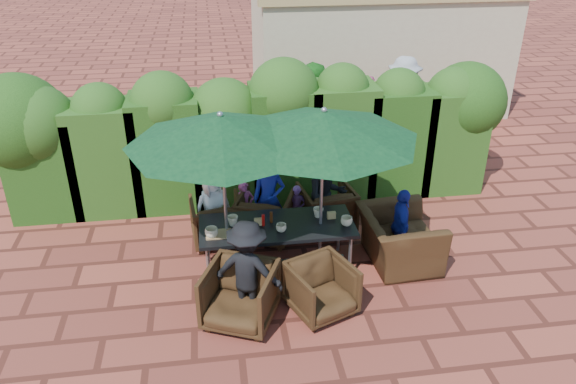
{
  "coord_description": "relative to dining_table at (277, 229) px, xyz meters",
  "views": [
    {
      "loc": [
        -0.73,
        -6.67,
        4.79
      ],
      "look_at": [
        0.3,
        0.4,
        1.06
      ],
      "focal_mm": 35.0,
      "sensor_mm": 36.0,
      "label": 1
    }
  ],
  "objects": [
    {
      "name": "cup_c",
      "position": [
        0.04,
        -0.19,
        0.13
      ],
      "size": [
        0.15,
        0.15,
        0.12
      ],
      "primitive_type": "imported",
      "color": "beige",
      "rests_on": "dining_table"
    },
    {
      "name": "sauce_bottle",
      "position": [
        -0.07,
        0.07,
        0.16
      ],
      "size": [
        0.04,
        0.04,
        0.17
      ],
      "primitive_type": "cylinder",
      "color": "#4C230C",
      "rests_on": "dining_table"
    },
    {
      "name": "hedge_wall",
      "position": [
        -0.36,
        2.28,
        0.65
      ],
      "size": [
        9.1,
        1.6,
        2.52
      ],
      "color": "#18360E",
      "rests_on": "ground"
    },
    {
      "name": "number_block_left",
      "position": [
        -0.25,
        0.03,
        0.13
      ],
      "size": [
        0.12,
        0.06,
        0.1
      ],
      "primitive_type": "cube",
      "color": "tan",
      "rests_on": "dining_table"
    },
    {
      "name": "umbrella_right",
      "position": [
        0.61,
        -0.05,
        1.54
      ],
      "size": [
        2.54,
        2.54,
        2.46
      ],
      "color": "gray",
      "rests_on": "ground"
    },
    {
      "name": "dining_table",
      "position": [
        0.0,
        0.0,
        0.0
      ],
      "size": [
        2.17,
        0.9,
        0.75
      ],
      "color": "black",
      "rests_on": "ground"
    },
    {
      "name": "adult_far_right",
      "position": [
        0.89,
        0.87,
        0.01
      ],
      "size": [
        0.71,
        0.5,
        1.37
      ],
      "primitive_type": "imported",
      "rotation": [
        0.0,
        0.0,
        0.15
      ],
      "color": "black",
      "rests_on": "ground"
    },
    {
      "name": "chair_end_right",
      "position": [
        1.8,
        -0.04,
        -0.15
      ],
      "size": [
        0.83,
        1.22,
        1.04
      ],
      "primitive_type": "imported",
      "rotation": [
        0.0,
        0.0,
        1.62
      ],
      "color": "black",
      "rests_on": "ground"
    },
    {
      "name": "chair_near_left",
      "position": [
        -0.6,
        -1.05,
        -0.24
      ],
      "size": [
        1.08,
        1.05,
        0.86
      ],
      "primitive_type": "imported",
      "rotation": [
        0.0,
        0.0,
        -0.4
      ],
      "color": "black",
      "rests_on": "ground"
    },
    {
      "name": "adult_near_left",
      "position": [
        -0.49,
        -0.94,
        0.01
      ],
      "size": [
        0.97,
        0.72,
        1.37
      ],
      "primitive_type": "imported",
      "rotation": [
        0.0,
        0.0,
        2.73
      ],
      "color": "black",
      "rests_on": "ground"
    },
    {
      "name": "ground",
      "position": [
        -0.09,
        -0.04,
        -0.67
      ],
      "size": [
        80.0,
        80.0,
        0.0
      ],
      "primitive_type": "plane",
      "color": "brown",
      "rests_on": "ground"
    },
    {
      "name": "cup_d",
      "position": [
        0.61,
        0.14,
        0.15
      ],
      "size": [
        0.15,
        0.15,
        0.14
      ],
      "primitive_type": "imported",
      "color": "beige",
      "rests_on": "dining_table"
    },
    {
      "name": "pedestrian_c",
      "position": [
        3.26,
        4.37,
        0.29
      ],
      "size": [
        1.35,
        1.09,
        1.92
      ],
      "primitive_type": "imported",
      "rotation": [
        0.0,
        0.0,
        2.64
      ],
      "color": "#93949B",
      "rests_on": "ground"
    },
    {
      "name": "building",
      "position": [
        3.41,
        6.96,
        0.93
      ],
      "size": [
        6.2,
        3.08,
        3.2
      ],
      "color": "#C0B38F",
      "rests_on": "ground"
    },
    {
      "name": "adult_end_right",
      "position": [
        1.82,
        0.02,
        -0.1
      ],
      "size": [
        0.44,
        0.71,
        1.14
      ],
      "primitive_type": "imported",
      "rotation": [
        0.0,
        0.0,
        1.41
      ],
      "color": "#1B2496",
      "rests_on": "ground"
    },
    {
      "name": "chair_far_left",
      "position": [
        -0.83,
        0.9,
        -0.28
      ],
      "size": [
        0.84,
        0.8,
        0.79
      ],
      "primitive_type": "imported",
      "rotation": [
        0.0,
        0.0,
        3.24
      ],
      "color": "black",
      "rests_on": "ground"
    },
    {
      "name": "cup_e",
      "position": [
        0.96,
        -0.15,
        0.14
      ],
      "size": [
        0.17,
        0.17,
        0.13
      ],
      "primitive_type": "imported",
      "color": "beige",
      "rests_on": "dining_table"
    },
    {
      "name": "umbrella_left",
      "position": [
        -0.7,
        -0.03,
        1.54
      ],
      "size": [
        2.48,
        2.48,
        2.46
      ],
      "color": "gray",
      "rests_on": "ground"
    },
    {
      "name": "chair_far_mid",
      "position": [
        -0.08,
        0.89,
        -0.26
      ],
      "size": [
        1.03,
        1.0,
        0.84
      ],
      "primitive_type": "imported",
      "rotation": [
        0.0,
        0.0,
        2.79
      ],
      "color": "black",
      "rests_on": "ground"
    },
    {
      "name": "adult_far_left",
      "position": [
        -0.87,
        0.9,
        -0.07
      ],
      "size": [
        0.68,
        0.55,
        1.2
      ],
      "primitive_type": "imported",
      "rotation": [
        0.0,
        0.0,
        0.39
      ],
      "color": "white",
      "rests_on": "ground"
    },
    {
      "name": "cup_b",
      "position": [
        -0.61,
        0.08,
        0.15
      ],
      "size": [
        0.15,
        0.15,
        0.14
      ],
      "primitive_type": "imported",
      "color": "beige",
      "rests_on": "dining_table"
    },
    {
      "name": "serving_tray",
      "position": [
        -0.81,
        -0.15,
        0.09
      ],
      "size": [
        0.35,
        0.25,
        0.02
      ],
      "primitive_type": "cube",
      "color": "#A07B4D",
      "rests_on": "dining_table"
    },
    {
      "name": "chair_far_right",
      "position": [
        0.93,
        1.03,
        -0.26
      ],
      "size": [
        0.92,
        0.87,
        0.83
      ],
      "primitive_type": "imported",
      "rotation": [
        0.0,
        0.0,
        3.3
      ],
      "color": "black",
      "rests_on": "ground"
    },
    {
      "name": "chair_near_right",
      "position": [
        0.45,
        -1.01,
        -0.29
      ],
      "size": [
        0.97,
        0.94,
        0.78
      ],
      "primitive_type": "imported",
      "rotation": [
        0.0,
        0.0,
        0.39
      ],
      "color": "black",
      "rests_on": "ground"
    },
    {
      "name": "child_right",
      "position": [
        0.45,
        1.01,
        -0.27
      ],
      "size": [
        0.35,
        0.32,
        0.8
      ],
      "primitive_type": "imported",
      "rotation": [
        0.0,
        0.0,
        -0.35
      ],
      "color": "purple",
      "rests_on": "ground"
    },
    {
      "name": "pedestrian_a",
      "position": [
        1.31,
        4.21,
        0.29
      ],
      "size": [
        1.82,
        0.72,
        1.93
      ],
      "primitive_type": "imported",
      "rotation": [
        0.0,
        0.0,
        3.18
      ],
      "color": "#247C22",
      "rests_on": "ground"
    },
    {
      "name": "cup_a",
      "position": [
        -0.91,
        -0.2,
        0.15
      ],
      "size": [
        0.18,
        0.18,
        0.14
      ],
      "primitive_type": "imported",
      "color": "beige",
      "rests_on": "dining_table"
    },
    {
      "name": "adult_far_mid",
      "position": [
        -0.01,
        0.91,
        0.01
      ],
      "size": [
        0.56,
        0.49,
        1.37
      ],
      "primitive_type": "imported",
      "rotation": [
        0.0,
        0.0,
        -0.19
      ],
      "color": "#1B2496",
      "rests_on": "ground"
    },
    {
      "name": "number_block_right",
      "position": [
        0.79,
        0.07,
        0.13
      ],
      "size": [
        0.12,
        0.06,
        0.1
      ],
      "primitive_type": "cube",
      "color": "tan",
      "rests_on": "dining_table"
    },
    {
      "name": "ketchup_bottle",
      "position": [
        -0.19,
        0.01,
        0.16
      ],
      "size": [
        0.04,
        0.04,
        0.17
      ],
      "primitive_type": "cylinder",
      "color": "#B20C0A",
      "rests_on": "dining_table"
    },
    {
      "name": "child_left",
      "position": [
        -0.37,
        1.14,
        -0.24
      ],
      "size": [
        0.38,
        0.35,
        0.87
      ],
      "primitive_type": "imported",
      "rotation": [
        0.0,
        0.0,
        0.34
      ],
      "color": "#D54B90",
      "rests_on": "ground"
    },
    {
      "name": "pedestrian_b",
      "position": [
        2.43,
        4.4,
        0.1
      ],
      "size": [
        0.8,
        0.56,
        1.55
      ],
      "primitive_type": "imported",
      "rotation": [
        0.0,
        0.0,
        3.0
      ],
      "color": "#D54B90",
      "rests_on": "ground"
    }
  ]
}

